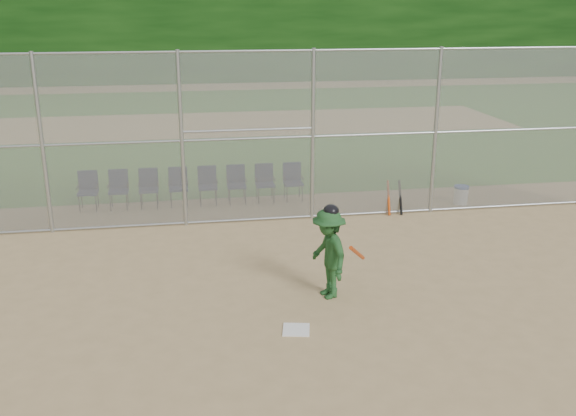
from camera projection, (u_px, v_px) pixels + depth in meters
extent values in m
plane|color=tan|center=(313.00, 317.00, 10.62)|extent=(100.00, 100.00, 0.00)
plane|color=#2B601C|center=(229.00, 124.00, 27.52)|extent=(100.00, 100.00, 0.00)
plane|color=tan|center=(229.00, 123.00, 27.52)|extent=(24.00, 24.00, 0.00)
cube|color=gray|center=(270.00, 138.00, 14.70)|extent=(16.00, 0.02, 4.00)
cylinder|color=#9EA3A8|center=(269.00, 51.00, 14.11)|extent=(16.00, 0.05, 0.05)
cube|color=silver|center=(296.00, 330.00, 10.17)|extent=(0.50, 0.50, 0.02)
imported|color=#1D4820|center=(328.00, 254.00, 11.12)|extent=(0.82, 1.15, 1.61)
ellipsoid|color=black|center=(329.00, 211.00, 10.89)|extent=(0.27, 0.30, 0.23)
cylinder|color=#CB4213|center=(357.00, 253.00, 10.77)|extent=(0.47, 0.67, 0.50)
cylinder|color=white|center=(461.00, 196.00, 16.51)|extent=(0.36, 0.36, 0.42)
cylinder|color=#234398|center=(462.00, 187.00, 16.44)|extent=(0.38, 0.38, 0.06)
cylinder|color=#D84C14|center=(389.00, 198.00, 15.66)|extent=(0.06, 0.33, 0.82)
cylinder|color=black|center=(400.00, 197.00, 15.70)|extent=(0.06, 0.36, 0.82)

